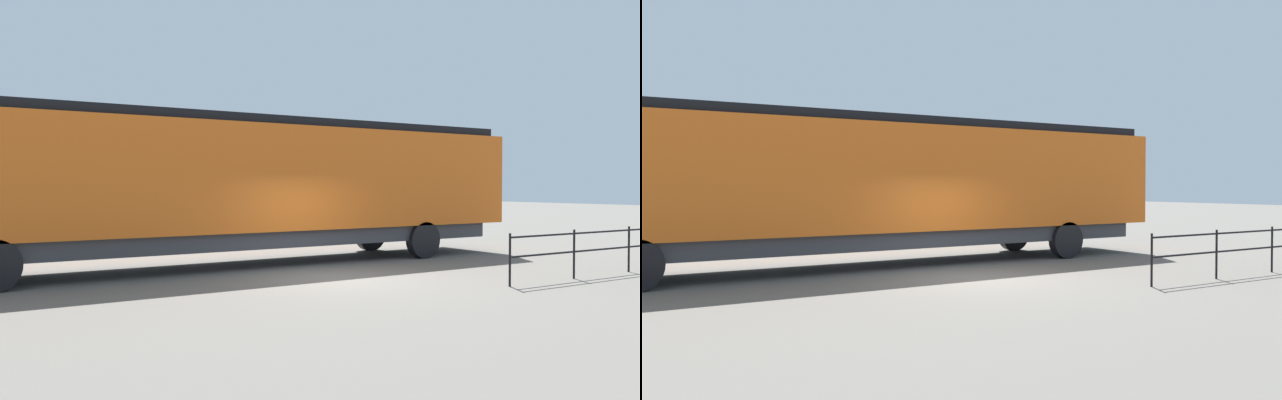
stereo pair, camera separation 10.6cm
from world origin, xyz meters
TOP-DOWN VIEW (x-y plane):
  - ground_plane at (0.00, 0.00)m, footprint 120.00×120.00m
  - locomotive at (-3.54, -0.78)m, footprint 2.98×18.09m

SIDE VIEW (x-z plane):
  - ground_plane at x=0.00m, z-range 0.00..0.00m
  - locomotive at x=-3.54m, z-range 0.26..4.29m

